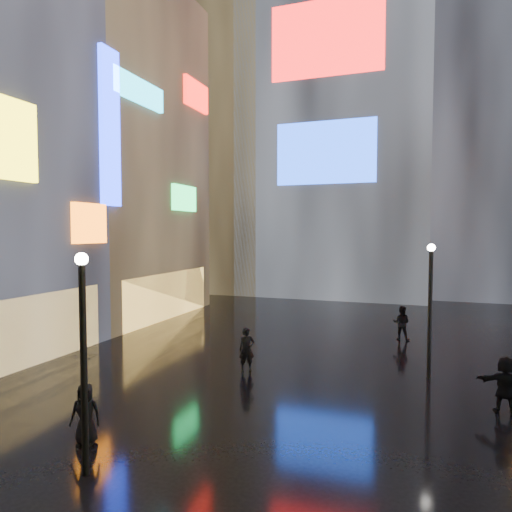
% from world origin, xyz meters
% --- Properties ---
extents(ground, '(140.00, 140.00, 0.00)m').
position_xyz_m(ground, '(0.00, 20.00, 0.00)').
color(ground, black).
rests_on(ground, ground).
extents(building_left_far, '(10.28, 12.00, 22.00)m').
position_xyz_m(building_left_far, '(-15.98, 26.00, 10.98)').
color(building_left_far, black).
rests_on(building_left_far, ground).
extents(tower_main, '(16.00, 14.20, 42.00)m').
position_xyz_m(tower_main, '(-3.00, 43.97, 21.01)').
color(tower_main, black).
rests_on(tower_main, ground).
extents(tower_flank_right, '(12.00, 12.00, 34.00)m').
position_xyz_m(tower_flank_right, '(9.00, 46.00, 17.00)').
color(tower_flank_right, black).
rests_on(tower_flank_right, ground).
extents(tower_flank_left, '(10.00, 10.00, 26.00)m').
position_xyz_m(tower_flank_left, '(-14.00, 42.00, 13.00)').
color(tower_flank_left, black).
rests_on(tower_flank_left, ground).
extents(lamp_near, '(0.30, 0.30, 5.20)m').
position_xyz_m(lamp_near, '(-3.01, 8.61, 2.94)').
color(lamp_near, black).
rests_on(lamp_near, ground).
extents(lamp_far, '(0.30, 0.30, 5.20)m').
position_xyz_m(lamp_far, '(4.67, 18.94, 2.94)').
color(lamp_far, black).
rests_on(lamp_far, ground).
extents(pedestrian_4, '(0.93, 0.77, 1.62)m').
position_xyz_m(pedestrian_4, '(-4.08, 9.89, 0.81)').
color(pedestrian_4, black).
rests_on(pedestrian_4, ground).
extents(pedestrian_5, '(1.70, 0.68, 1.79)m').
position_xyz_m(pedestrian_5, '(6.84, 15.98, 0.89)').
color(pedestrian_5, black).
rests_on(pedestrian_5, ground).
extents(pedestrian_6, '(0.77, 0.70, 1.76)m').
position_xyz_m(pedestrian_6, '(-2.30, 17.30, 0.88)').
color(pedestrian_6, black).
rests_on(pedestrian_6, ground).
extents(pedestrian_7, '(0.94, 0.77, 1.78)m').
position_xyz_m(pedestrian_7, '(3.43, 24.97, 0.89)').
color(pedestrian_7, black).
rests_on(pedestrian_7, ground).
extents(umbrella_2, '(1.11, 1.09, 0.84)m').
position_xyz_m(umbrella_2, '(-4.08, 9.89, 2.04)').
color(umbrella_2, black).
rests_on(umbrella_2, pedestrian_4).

